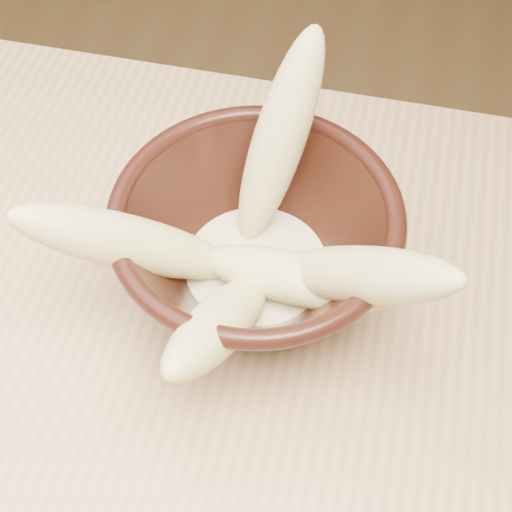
{
  "coord_description": "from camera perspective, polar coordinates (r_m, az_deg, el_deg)",
  "views": [
    {
      "loc": [
        0.07,
        -0.13,
        1.23
      ],
      "look_at": [
        0.0,
        0.16,
        0.8
      ],
      "focal_mm": 50.0,
      "sensor_mm": 36.0,
      "label": 1
    }
  ],
  "objects": [
    {
      "name": "bowl",
      "position": [
        0.51,
        0.0,
        0.6
      ],
      "size": [
        0.2,
        0.2,
        0.11
      ],
      "rotation": [
        0.0,
        0.0,
        -0.09
      ],
      "color": "black",
      "rests_on": "table"
    },
    {
      "name": "milk_puddle",
      "position": [
        0.53,
        0.0,
        -1.07
      ],
      "size": [
        0.11,
        0.11,
        0.02
      ],
      "primitive_type": "cylinder",
      "color": "beige",
      "rests_on": "bowl"
    },
    {
      "name": "banana_upright",
      "position": [
        0.51,
        1.85,
        9.23
      ],
      "size": [
        0.08,
        0.12,
        0.17
      ],
      "primitive_type": "ellipsoid",
      "rotation": [
        0.49,
        0.0,
        2.73
      ],
      "color": "#F6E191",
      "rests_on": "bowl"
    },
    {
      "name": "banana_left",
      "position": [
        0.48,
        -9.8,
        0.96
      ],
      "size": [
        0.16,
        0.11,
        0.14
      ],
      "primitive_type": "ellipsoid",
      "rotation": [
        0.87,
        0.0,
        -1.06
      ],
      "color": "#F6E191",
      "rests_on": "bowl"
    },
    {
      "name": "banana_right",
      "position": [
        0.46,
        7.98,
        -1.47
      ],
      "size": [
        0.15,
        0.11,
        0.15
      ],
      "primitive_type": "ellipsoid",
      "rotation": [
        0.83,
        0.0,
        1.07
      ],
      "color": "#F6E191",
      "rests_on": "bowl"
    },
    {
      "name": "banana_across",
      "position": [
        0.5,
        3.01,
        -1.76
      ],
      "size": [
        0.14,
        0.05,
        0.05
      ],
      "primitive_type": "ellipsoid",
      "rotation": [
        1.5,
        0.0,
        1.47
      ],
      "color": "#F6E191",
      "rests_on": "bowl"
    },
    {
      "name": "banana_front",
      "position": [
        0.46,
        -2.95,
        -5.49
      ],
      "size": [
        0.07,
        0.15,
        0.11
      ],
      "primitive_type": "ellipsoid",
      "rotation": [
        0.99,
        0.0,
        -0.22
      ],
      "color": "#F6E191",
      "rests_on": "bowl"
    }
  ]
}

